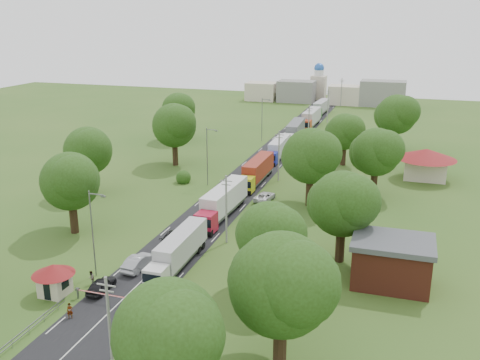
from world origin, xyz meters
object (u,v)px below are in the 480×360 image
at_px(pedestrian_near, 70,311).
at_px(info_sign, 294,146).
at_px(boom_barrier, 104,295).
at_px(guard_booth, 54,276).
at_px(car_lane_front, 101,285).
at_px(truck_0, 178,250).
at_px(car_lane_mid, 139,262).

bearing_deg(pedestrian_near, info_sign, 54.99).
relative_size(boom_barrier, guard_booth, 2.10).
xyz_separation_m(guard_booth, car_lane_front, (4.20, 2.06, -1.44)).
bearing_deg(truck_0, boom_barrier, -110.48).
xyz_separation_m(car_lane_mid, pedestrian_near, (-1.30, -11.45, -0.04)).
bearing_deg(pedestrian_near, boom_barrier, 37.21).
relative_size(boom_barrier, info_sign, 2.25).
distance_m(boom_barrier, car_lane_mid, 7.96).
bearing_deg(guard_booth, car_lane_mid, 55.34).
height_order(boom_barrier, guard_booth, guard_booth).
bearing_deg(guard_booth, info_sign, 78.32).
distance_m(truck_0, pedestrian_near, 14.58).
xyz_separation_m(truck_0, car_lane_mid, (-4.08, -2.06, -1.15)).
bearing_deg(car_lane_mid, truck_0, -148.95).
relative_size(info_sign, pedestrian_near, 2.60).
relative_size(car_lane_front, pedestrian_near, 2.67).
relative_size(car_lane_mid, pedestrian_near, 3.18).
distance_m(boom_barrier, truck_0, 10.73).
height_order(truck_0, pedestrian_near, truck_0).
bearing_deg(car_lane_mid, car_lane_front, 81.91).
relative_size(guard_booth, truck_0, 0.33).
relative_size(guard_booth, pedestrian_near, 2.78).
xyz_separation_m(boom_barrier, info_sign, (6.56, 60.00, 2.11)).
bearing_deg(info_sign, truck_0, -93.23).
relative_size(info_sign, truck_0, 0.30).
distance_m(guard_booth, car_lane_mid, 9.75).
bearing_deg(car_lane_mid, boom_barrier, 96.82).
bearing_deg(pedestrian_near, guard_booth, 112.54).
bearing_deg(truck_0, info_sign, 86.77).
distance_m(boom_barrier, guard_booth, 5.98).
relative_size(truck_0, car_lane_front, 3.19).
distance_m(info_sign, car_lane_mid, 52.55).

